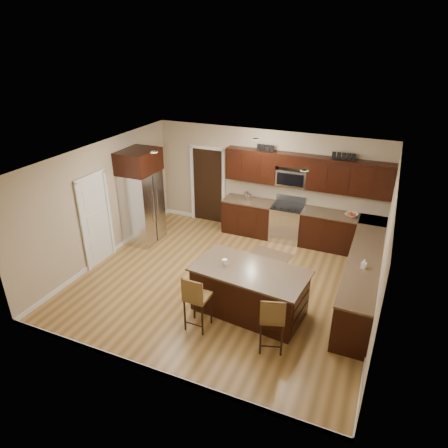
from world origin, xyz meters
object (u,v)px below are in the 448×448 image
at_px(stool_right, 272,318).
at_px(refrigerator, 142,196).
at_px(range, 287,223).
at_px(island, 249,292).
at_px(stool_left, 196,297).

relative_size(stool_right, refrigerator, 0.45).
bearing_deg(stool_right, range, 84.44).
bearing_deg(island, stool_right, -44.41).
relative_size(range, island, 0.50).
relative_size(range, stool_left, 1.02).
distance_m(island, stool_right, 1.11).
bearing_deg(stool_left, range, 83.26).
xyz_separation_m(stool_left, refrigerator, (-2.75, 2.54, 0.53)).
height_order(island, refrigerator, refrigerator).
bearing_deg(island, range, 98.65).
xyz_separation_m(range, refrigerator, (-3.30, -1.45, 0.73)).
relative_size(island, refrigerator, 0.94).
relative_size(stool_left, refrigerator, 0.46).
relative_size(island, stool_left, 2.03).
distance_m(stool_left, stool_right, 1.37).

